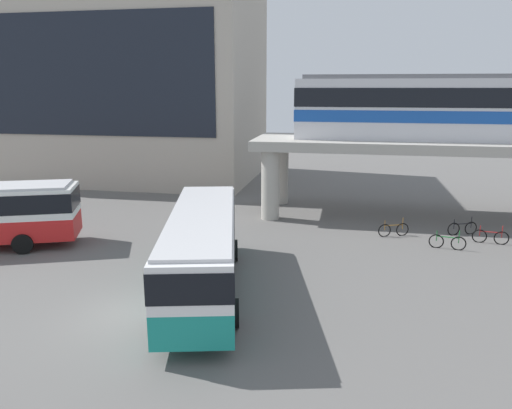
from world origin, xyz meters
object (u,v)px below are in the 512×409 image
object	(u,v)px
bicycle_brown	(393,230)
train	(477,107)
station_building	(109,86)
bicycle_black	(462,228)
bicycle_red	(490,237)
bicycle_green	(447,242)
bus_main	(202,244)

from	to	relation	value
bicycle_brown	train	bearing A→B (deg)	44.00
station_building	bicycle_black	xyz separation A→B (m)	(27.79, -14.06, -7.69)
station_building	bicycle_red	world-z (taller)	station_building
bicycle_green	bicycle_red	distance (m)	2.73
bicycle_red	bicycle_green	bearing A→B (deg)	-150.12
bicycle_green	train	bearing A→B (deg)	70.78
train	bicycle_black	world-z (taller)	train
bicycle_green	bicycle_black	xyz separation A→B (m)	(1.26, 2.75, 0.00)
bicycle_green	bicycle_black	size ratio (longest dim) A/B	1.05
station_building	bicycle_brown	xyz separation A→B (m)	(24.03, -15.06, -7.69)
station_building	bicycle_red	size ratio (longest dim) A/B	14.78
bicycle_black	train	bearing A→B (deg)	75.31
bicycle_brown	bicycle_red	bearing A→B (deg)	-4.65
bicycle_brown	bicycle_black	bearing A→B (deg)	14.84
bicycle_red	bicycle_black	world-z (taller)	same
bus_main	bicycle_black	bearing A→B (deg)	40.63
station_building	bicycle_green	size ratio (longest dim) A/B	14.81
bicycle_brown	bicycle_black	world-z (taller)	same
bicycle_green	bicycle_red	world-z (taller)	same
station_building	train	bearing A→B (deg)	-20.14
bicycle_green	bicycle_black	world-z (taller)	same
bus_main	bicycle_green	bearing A→B (deg)	34.98
train	bus_main	size ratio (longest dim) A/B	1.88
bus_main	bicycle_red	distance (m)	15.68
bicycle_green	station_building	bearing A→B (deg)	147.63
bus_main	station_building	bearing A→B (deg)	123.44
bus_main	bicycle_black	size ratio (longest dim) A/B	6.72
station_building	train	distance (m)	30.61
station_building	bicycle_red	xyz separation A→B (m)	(28.89, -15.45, -7.69)
station_building	bicycle_red	bearing A→B (deg)	-28.14
bicycle_green	bicycle_black	distance (m)	3.03
train	bicycle_red	bearing A→B (deg)	-87.89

